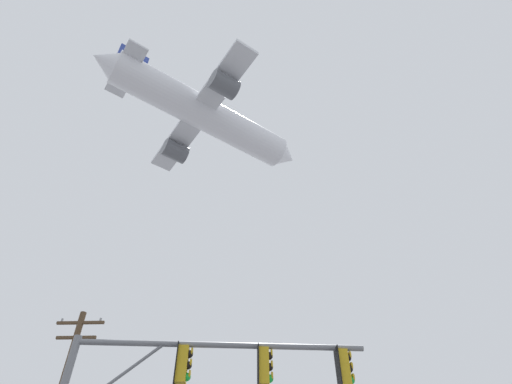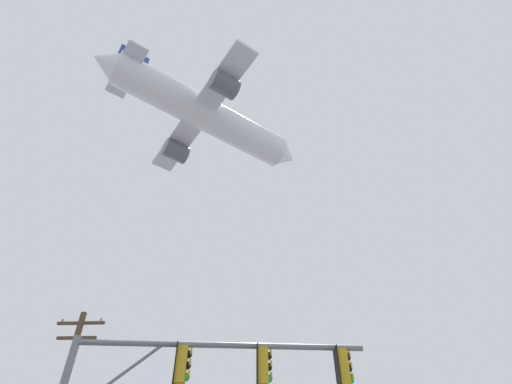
# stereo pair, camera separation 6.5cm
# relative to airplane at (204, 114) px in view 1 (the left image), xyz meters

# --- Properties ---
(airplane) EXTENTS (18.38, 14.79, 5.72)m
(airplane) POSITION_rel_airplane_xyz_m (0.00, 0.00, 0.00)
(airplane) COLOR white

